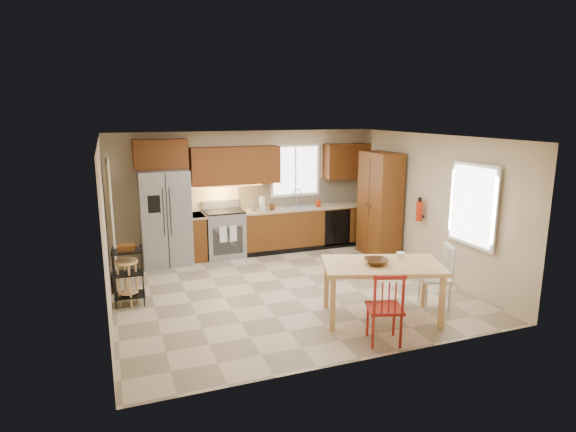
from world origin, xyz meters
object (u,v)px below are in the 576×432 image
Objects in this scene: fire_extinguisher at (419,211)px; dining_table at (381,292)px; range_stove at (224,234)px; soap_bottle at (318,202)px; pantry at (379,204)px; chair_white at (435,277)px; chair_red at (385,307)px; refrigerator at (165,217)px; bar_stool at (128,283)px; table_bowl at (376,265)px; utility_cart at (129,276)px; table_jar at (400,257)px.

fire_extinguisher is 0.22× the size of dining_table.
range_stove is 4.82× the size of soap_bottle.
pantry is 2.19× the size of chair_white.
range_stove is 0.96× the size of chair_red.
refrigerator is 1.90× the size of chair_red.
pantry reaches higher than bar_stool.
chair_red is (-0.35, -0.65, 0.08)m from dining_table.
chair_red is 0.77m from table_bowl.
table_bowl is 3.72m from bar_stool.
fire_extinguisher is 1.09× the size of table_bowl.
bar_stool is at bearing -113.02° from refrigerator.
chair_white is 2.90× the size of table_bowl.
pantry is 2.19× the size of chair_red.
table_bowl is at bearing -37.69° from bar_stool.
chair_white is 4.61m from utility_cart.
table_bowl is 0.47m from table_jar.
fire_extinguisher is 2.47× the size of table_jar.
fire_extinguisher is at bearing -24.52° from refrigerator.
table_jar is at bearing -94.49° from soap_bottle.
dining_table is 1.82× the size of utility_cart.
utility_cart is at bearing 178.92° from fire_extinguisher.
table_jar is 0.21× the size of bar_stool.
table_bowl is (1.29, -3.71, 0.35)m from range_stove.
table_jar is at bearing 34.62° from dining_table.
bar_stool is at bearing -135.10° from range_stove.
bar_stool is at bearing -163.55° from utility_cart.
bar_stool is (-3.98, -1.86, -0.64)m from soap_bottle.
pantry is 2.98× the size of bar_stool.
chair_white is at bearing -45.84° from refrigerator.
table_jar is at bearing -132.20° from fire_extinguisher.
chair_white is (1.30, 0.70, 0.00)m from chair_red.
utility_cart is (-3.96, -1.85, -0.55)m from soap_bottle.
dining_table is (-0.63, -3.63, -0.60)m from soap_bottle.
range_stove is (1.15, 0.06, -0.45)m from refrigerator.
table_bowl reaches higher than bar_stool.
chair_red is 1.07× the size of utility_cart.
bar_stool is 0.79× the size of utility_cart.
utility_cart is at bearing 86.74° from chair_white.
soap_bottle is at bearing 136.55° from pantry.
soap_bottle is at bearing 23.72° from chair_white.
utility_cart is (-4.91, -0.95, -0.60)m from pantry.
pantry reaches higher than table_bowl.
soap_bottle is 0.27× the size of bar_stool.
table_bowl is at bearing -70.78° from range_stove.
pantry is 2.81m from chair_white.
bar_stool is at bearing -154.97° from soap_bottle.
dining_table is 3.77m from utility_cart.
dining_table is 3.78m from bar_stool.
range_stove is 1.03× the size of utility_cart.
table_bowl is (-0.74, -3.63, -0.19)m from soap_bottle.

